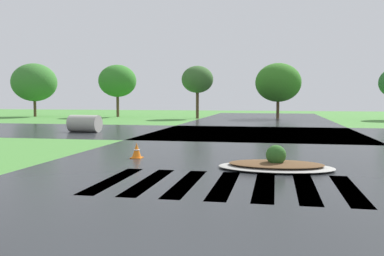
# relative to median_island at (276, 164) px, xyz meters

# --- Properties ---
(asphalt_roadway) EXTENTS (11.61, 80.00, 0.01)m
(asphalt_roadway) POSITION_rel_median_island_xyz_m (-1.15, 1.94, -0.13)
(asphalt_roadway) COLOR #232628
(asphalt_roadway) RESTS_ON ground
(asphalt_cross_road) EXTENTS (90.00, 10.45, 0.01)m
(asphalt_cross_road) POSITION_rel_median_island_xyz_m (-1.15, 11.92, -0.13)
(asphalt_cross_road) COLOR #232628
(asphalt_cross_road) RESTS_ON ground
(crosswalk_stripes) EXTENTS (5.85, 3.28, 0.01)m
(crosswalk_stripes) POSITION_rel_median_island_xyz_m (-1.15, -2.35, -0.13)
(crosswalk_stripes) COLOR white
(crosswalk_stripes) RESTS_ON ground
(median_island) EXTENTS (3.20, 1.87, 0.68)m
(median_island) POSITION_rel_median_island_xyz_m (0.00, 0.00, 0.00)
(median_island) COLOR #9E9B93
(median_island) RESTS_ON ground
(drainage_pipe_stack) EXTENTS (1.88, 1.15, 0.99)m
(drainage_pipe_stack) POSITION_rel_median_island_xyz_m (-10.82, 10.67, 0.36)
(drainage_pipe_stack) COLOR #9E9B93
(drainage_pipe_stack) RESTS_ON ground
(traffic_cone) EXTENTS (0.36, 0.36, 0.51)m
(traffic_cone) POSITION_rel_median_island_xyz_m (-4.50, 1.29, 0.10)
(traffic_cone) COLOR orange
(traffic_cone) RESTS_ON ground
(background_treeline) EXTENTS (46.95, 5.43, 5.51)m
(background_treeline) POSITION_rel_median_island_xyz_m (-7.85, 28.27, 3.41)
(background_treeline) COLOR #4C3823
(background_treeline) RESTS_ON ground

